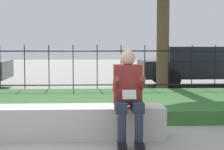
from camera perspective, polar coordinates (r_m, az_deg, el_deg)
ground_plane at (r=5.46m, az=-8.68°, el=-9.44°), size 60.00×60.00×0.00m
stone_bench at (r=5.42m, az=-8.88°, el=-7.37°), size 3.14×0.55×0.45m
person_seated_reader at (r=5.03m, az=2.50°, el=-2.70°), size 0.42×0.73×1.25m
grass_berm at (r=7.74m, az=-6.88°, el=-4.39°), size 10.27×3.30×0.24m
iron_fence at (r=9.96m, az=-5.94°, el=0.95°), size 8.27×0.03×1.33m
car_parked_right at (r=12.41m, az=13.62°, el=1.49°), size 4.14×1.99×1.28m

